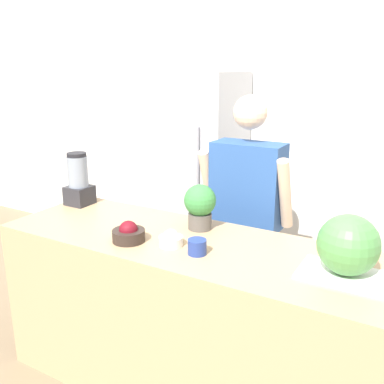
{
  "coord_description": "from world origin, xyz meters",
  "views": [
    {
      "loc": [
        1.02,
        -1.41,
        1.74
      ],
      "look_at": [
        0.0,
        0.37,
        1.14
      ],
      "focal_mm": 40.0,
      "sensor_mm": 36.0,
      "label": 1
    }
  ],
  "objects": [
    {
      "name": "refrigerator",
      "position": [
        -0.73,
        1.65,
        0.86
      ],
      "size": [
        0.78,
        0.65,
        1.71
      ],
      "color": "#B7B7BC",
      "rests_on": "ground_plane"
    },
    {
      "name": "blender",
      "position": [
        -0.92,
        0.52,
        1.05
      ],
      "size": [
        0.15,
        0.15,
        0.34
      ],
      "color": "#28282D",
      "rests_on": "counter_island"
    },
    {
      "name": "bowl_small_blue",
      "position": [
        0.12,
        0.22,
        0.93
      ],
      "size": [
        0.09,
        0.09,
        0.07
      ],
      "color": "navy",
      "rests_on": "counter_island"
    },
    {
      "name": "bowl_cream",
      "position": [
        -0.04,
        0.24,
        0.93
      ],
      "size": [
        0.12,
        0.12,
        0.08
      ],
      "color": "beige",
      "rests_on": "counter_island"
    },
    {
      "name": "cutting_board",
      "position": [
        0.78,
        0.32,
        0.9
      ],
      "size": [
        0.39,
        0.24,
        0.01
      ],
      "color": "white",
      "rests_on": "counter_island"
    },
    {
      "name": "person",
      "position": [
        0.04,
        1.0,
        0.81
      ],
      "size": [
        0.58,
        0.26,
        1.59
      ],
      "color": "#333338",
      "rests_on": "ground_plane"
    },
    {
      "name": "watermelon",
      "position": [
        0.77,
        0.33,
        1.04
      ],
      "size": [
        0.26,
        0.26,
        0.26
      ],
      "color": "#4C8C47",
      "rests_on": "cutting_board"
    },
    {
      "name": "wall_back",
      "position": [
        0.0,
        2.01,
        1.3
      ],
      "size": [
        8.0,
        0.06,
        2.6
      ],
      "color": "white",
      "rests_on": "ground_plane"
    },
    {
      "name": "counter_island",
      "position": [
        0.0,
        0.34,
        0.45
      ],
      "size": [
        2.07,
        0.68,
        0.89
      ],
      "color": "tan",
      "rests_on": "ground_plane"
    },
    {
      "name": "bowl_cherries",
      "position": [
        -0.26,
        0.18,
        0.93
      ],
      "size": [
        0.17,
        0.17,
        0.11
      ],
      "color": "#2D231E",
      "rests_on": "counter_island"
    },
    {
      "name": "potted_plant",
      "position": [
        -0.03,
        0.52,
        1.03
      ],
      "size": [
        0.17,
        0.17,
        0.25
      ],
      "color": "#514C47",
      "rests_on": "counter_island"
    }
  ]
}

